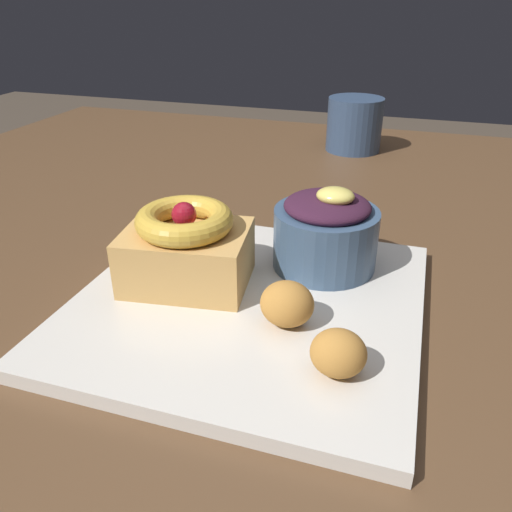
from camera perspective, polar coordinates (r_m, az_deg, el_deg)
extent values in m
cube|color=brown|center=(0.53, 10.41, -1.97)|extent=(1.35, 1.07, 0.04)
cylinder|color=brown|center=(1.26, -15.06, -2.72)|extent=(0.07, 0.07, 0.69)
cube|color=silver|center=(0.42, -0.83, -5.27)|extent=(0.27, 0.27, 0.01)
cube|color=tan|center=(0.43, -7.67, -0.11)|extent=(0.11, 0.09, 0.05)
torus|color=gold|center=(0.42, -7.96, 3.95)|extent=(0.09, 0.09, 0.02)
sphere|color=maroon|center=(0.42, -8.00, 4.59)|extent=(0.02, 0.02, 0.02)
cylinder|color=#3D5675|center=(0.46, 7.68, 1.94)|extent=(0.09, 0.09, 0.05)
ellipsoid|color=#38192D|center=(0.45, 7.93, 5.50)|extent=(0.08, 0.08, 0.02)
ellipsoid|color=#EAD666|center=(0.44, 8.81, 6.62)|extent=(0.03, 0.03, 0.01)
ellipsoid|color=#BC7F38|center=(0.34, 9.13, -10.59)|extent=(0.04, 0.03, 0.03)
ellipsoid|color=#BC7F38|center=(0.38, 3.47, -5.33)|extent=(0.04, 0.04, 0.03)
cylinder|color=#334766|center=(0.86, 10.88, 14.15)|extent=(0.09, 0.09, 0.08)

